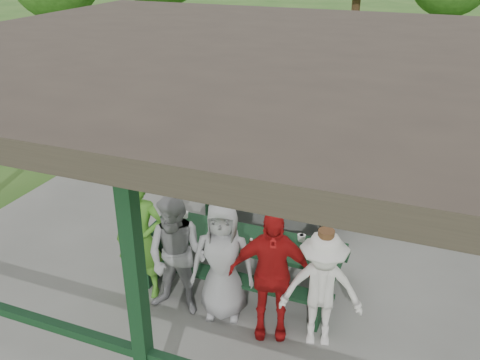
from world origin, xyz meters
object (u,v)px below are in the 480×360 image
at_px(picnic_table_far, 276,194).
at_px(contestant_green, 140,238).
at_px(spectator_blue, 227,129).
at_px(contestant_white_fedora, 322,290).
at_px(farm_trailer, 229,86).
at_px(spectator_lblue, 290,155).
at_px(contestant_grey_mid, 223,260).
at_px(pickup_truck, 363,85).
at_px(picnic_table_near, 244,253).
at_px(contestant_grey_left, 177,256).
at_px(contestant_red, 271,274).
at_px(spectator_grey, 363,177).

height_order(picnic_table_far, contestant_green, contestant_green).
relative_size(picnic_table_far, spectator_blue, 1.24).
height_order(contestant_white_fedora, farm_trailer, contestant_white_fedora).
distance_m(contestant_white_fedora, spectator_lblue, 4.11).
distance_m(picnic_table_far, spectator_blue, 2.26).
height_order(contestant_grey_mid, spectator_lblue, contestant_grey_mid).
distance_m(contestant_grey_mid, pickup_truck, 10.26).
xyz_separation_m(spectator_blue, farm_trailer, (-2.01, 4.94, -0.49)).
height_order(picnic_table_near, contestant_grey_left, contestant_grey_left).
height_order(contestant_grey_mid, contestant_white_fedora, contestant_grey_mid).
bearing_deg(spectator_blue, picnic_table_near, 140.01).
height_order(contestant_red, pickup_truck, contestant_red).
relative_size(contestant_grey_left, spectator_lblue, 1.04).
bearing_deg(pickup_truck, picnic_table_far, 164.51).
xyz_separation_m(picnic_table_near, contestant_green, (-1.22, -0.77, 0.42)).
xyz_separation_m(contestant_red, spectator_blue, (-2.42, 4.42, 0.10)).
relative_size(contestant_green, contestant_red, 1.03).
xyz_separation_m(picnic_table_far, contestant_green, (-1.06, -2.77, 0.43)).
xyz_separation_m(contestant_grey_left, spectator_lblue, (0.39, 3.92, -0.04)).
distance_m(contestant_white_fedora, spectator_grey, 3.56).
xyz_separation_m(contestant_white_fedora, spectator_blue, (-3.04, 4.37, 0.20)).
bearing_deg(contestant_green, pickup_truck, 67.71).
height_order(picnic_table_near, contestant_grey_mid, contestant_grey_mid).
xyz_separation_m(contestant_green, contestant_red, (1.90, -0.11, -0.02)).
xyz_separation_m(picnic_table_near, farm_trailer, (-3.75, 8.48, 0.01)).
xyz_separation_m(contestant_white_fedora, spectator_grey, (-0.06, 3.56, -0.06)).
height_order(contestant_grey_left, contestant_grey_mid, contestant_grey_left).
xyz_separation_m(pickup_truck, farm_trailer, (-3.94, -1.00, -0.17)).
bearing_deg(pickup_truck, spectator_grey, 176.09).
bearing_deg(contestant_white_fedora, farm_trailer, 104.84).
bearing_deg(picnic_table_far, contestant_red, -73.69).
bearing_deg(pickup_truck, contestant_grey_left, 162.96).
bearing_deg(contestant_grey_left, contestant_red, -0.57).
height_order(contestant_white_fedora, spectator_grey, contestant_white_fedora).
bearing_deg(spectator_lblue, contestant_green, 57.70).
bearing_deg(picnic_table_far, spectator_grey, 27.44).
bearing_deg(pickup_truck, farm_trailer, 91.51).
bearing_deg(contestant_red, farm_trailer, 98.33).
distance_m(picnic_table_far, contestant_red, 3.03).
distance_m(picnic_table_far, pickup_truck, 7.50).
bearing_deg(contestant_white_fedora, spectator_blue, 111.22).
distance_m(contestant_grey_left, spectator_blue, 4.61).
height_order(contestant_grey_left, pickup_truck, contestant_grey_left).
bearing_deg(contestant_red, contestant_grey_mid, 153.65).
xyz_separation_m(contestant_green, spectator_blue, (-0.51, 4.31, 0.08)).
distance_m(contestant_green, farm_trailer, 9.61).
height_order(contestant_grey_left, spectator_lblue, contestant_grey_left).
height_order(contestant_green, contestant_grey_left, contestant_green).
xyz_separation_m(picnic_table_near, pickup_truck, (0.19, 9.49, 0.18)).
xyz_separation_m(contestant_green, contestant_white_fedora, (2.53, -0.06, -0.12)).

